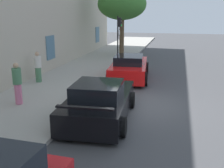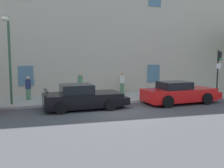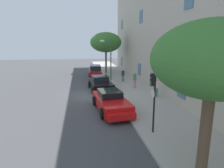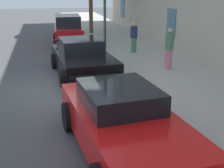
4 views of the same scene
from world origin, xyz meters
TOP-DOWN VIEW (x-y plane):
  - ground_plane at (0.00, 0.00)m, footprint 80.00×80.00m
  - sidewalk at (0.00, 4.19)m, footprint 60.00×4.42m
  - sportscar_red_lead at (-1.57, 1.07)m, footprint 4.97×2.50m
  - sportscar_yellow_flank at (4.75, 1.15)m, footprint 5.27×2.53m
  - hatchback_parked at (-8.38, 1.07)m, footprint 3.98×1.93m
  - pedestrian_strolling at (-1.34, 4.66)m, footprint 0.46×0.46m
  - pedestrian_bystander at (-4.89, 4.19)m, footprint 0.51×0.51m

SIDE VIEW (x-z plane):
  - ground_plane at x=0.00m, z-range 0.00..0.00m
  - sidewalk at x=0.00m, z-range 0.00..0.14m
  - sportscar_red_lead at x=-1.57m, z-range -0.10..1.34m
  - sportscar_yellow_flank at x=4.75m, z-range -0.07..1.36m
  - hatchback_parked at x=-8.38m, z-range -0.10..1.72m
  - pedestrian_bystander at x=-4.89m, z-range 0.15..1.73m
  - pedestrian_strolling at x=-1.34m, z-range 0.16..1.89m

